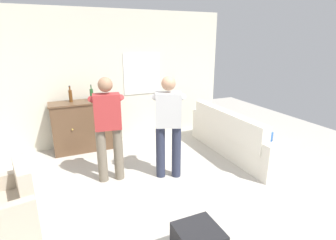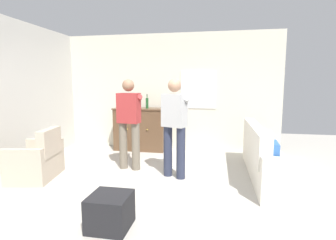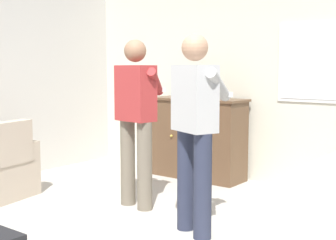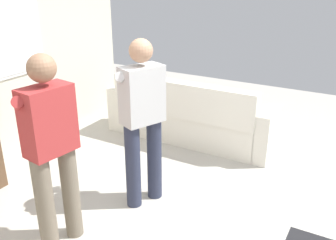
{
  "view_description": "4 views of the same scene",
  "coord_description": "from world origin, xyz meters",
  "px_view_note": "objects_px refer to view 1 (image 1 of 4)",
  "views": [
    {
      "loc": [
        -1.19,
        -3.01,
        2.23
      ],
      "look_at": [
        0.34,
        0.42,
        1.05
      ],
      "focal_mm": 28.0,
      "sensor_mm": 36.0,
      "label": 1
    },
    {
      "loc": [
        1.12,
        -3.72,
        1.59
      ],
      "look_at": [
        0.34,
        0.46,
        1.01
      ],
      "focal_mm": 28.0,
      "sensor_mm": 36.0,
      "label": 2
    },
    {
      "loc": [
        2.6,
        -2.61,
        1.41
      ],
      "look_at": [
        0.24,
        0.47,
        0.97
      ],
      "focal_mm": 50.0,
      "sensor_mm": 36.0,
      "label": 3
    },
    {
      "loc": [
        -2.35,
        -1.27,
        2.24
      ],
      "look_at": [
        0.36,
        0.27,
        0.98
      ],
      "focal_mm": 40.0,
      "sensor_mm": 36.0,
      "label": 4
    }
  ],
  "objects_px": {
    "person_standing_right": "(168,123)",
    "person_standing_left": "(108,125)",
    "sideboard_cabinet": "(84,126)",
    "couch": "(232,138)",
    "bottle_wine_green": "(92,95)",
    "armchair": "(6,212)",
    "bottle_liquor_amber": "(70,96)"
  },
  "relations": [
    {
      "from": "armchair",
      "to": "person_standing_left",
      "type": "bearing_deg",
      "value": 28.91
    },
    {
      "from": "couch",
      "to": "bottle_wine_green",
      "type": "bearing_deg",
      "value": 150.52
    },
    {
      "from": "sideboard_cabinet",
      "to": "couch",
      "type": "bearing_deg",
      "value": -28.47
    },
    {
      "from": "couch",
      "to": "bottle_wine_green",
      "type": "distance_m",
      "value": 2.91
    },
    {
      "from": "sideboard_cabinet",
      "to": "bottle_liquor_amber",
      "type": "bearing_deg",
      "value": 163.15
    },
    {
      "from": "armchair",
      "to": "bottle_liquor_amber",
      "type": "height_order",
      "value": "bottle_liquor_amber"
    },
    {
      "from": "bottle_wine_green",
      "to": "person_standing_right",
      "type": "relative_size",
      "value": 0.2
    },
    {
      "from": "couch",
      "to": "bottle_liquor_amber",
      "type": "xyz_separation_m",
      "value": [
        -2.82,
        1.49,
        0.81
      ]
    },
    {
      "from": "couch",
      "to": "bottle_liquor_amber",
      "type": "height_order",
      "value": "bottle_liquor_amber"
    },
    {
      "from": "couch",
      "to": "person_standing_left",
      "type": "relative_size",
      "value": 1.42
    },
    {
      "from": "person_standing_left",
      "to": "sideboard_cabinet",
      "type": "bearing_deg",
      "value": 98.83
    },
    {
      "from": "armchair",
      "to": "bottle_wine_green",
      "type": "relative_size",
      "value": 2.95
    },
    {
      "from": "person_standing_left",
      "to": "person_standing_right",
      "type": "xyz_separation_m",
      "value": [
        0.9,
        -0.28,
        0.0
      ]
    },
    {
      "from": "bottle_wine_green",
      "to": "couch",
      "type": "bearing_deg",
      "value": -29.48
    },
    {
      "from": "bottle_wine_green",
      "to": "armchair",
      "type": "bearing_deg",
      "value": -122.47
    },
    {
      "from": "couch",
      "to": "armchair",
      "type": "height_order",
      "value": "couch"
    },
    {
      "from": "sideboard_cabinet",
      "to": "bottle_wine_green",
      "type": "distance_m",
      "value": 0.67
    },
    {
      "from": "bottle_liquor_amber",
      "to": "person_standing_right",
      "type": "distance_m",
      "value": 2.21
    },
    {
      "from": "bottle_wine_green",
      "to": "person_standing_left",
      "type": "xyz_separation_m",
      "value": [
        0.02,
        -1.37,
        -0.21
      ]
    },
    {
      "from": "person_standing_right",
      "to": "person_standing_left",
      "type": "bearing_deg",
      "value": 162.69
    },
    {
      "from": "bottle_wine_green",
      "to": "person_standing_left",
      "type": "distance_m",
      "value": 1.39
    },
    {
      "from": "person_standing_left",
      "to": "person_standing_right",
      "type": "bearing_deg",
      "value": -17.31
    },
    {
      "from": "sideboard_cabinet",
      "to": "person_standing_right",
      "type": "bearing_deg",
      "value": -56.65
    },
    {
      "from": "bottle_liquor_amber",
      "to": "person_standing_left",
      "type": "distance_m",
      "value": 1.55
    },
    {
      "from": "couch",
      "to": "person_standing_right",
      "type": "xyz_separation_m",
      "value": [
        -1.51,
        -0.28,
        0.59
      ]
    },
    {
      "from": "couch",
      "to": "sideboard_cabinet",
      "type": "distance_m",
      "value": 3.0
    },
    {
      "from": "person_standing_left",
      "to": "person_standing_right",
      "type": "distance_m",
      "value": 0.94
    },
    {
      "from": "couch",
      "to": "armchair",
      "type": "relative_size",
      "value": 2.43
    },
    {
      "from": "armchair",
      "to": "bottle_wine_green",
      "type": "distance_m",
      "value": 2.68
    },
    {
      "from": "couch",
      "to": "armchair",
      "type": "bearing_deg",
      "value": -168.65
    },
    {
      "from": "armchair",
      "to": "person_standing_right",
      "type": "xyz_separation_m",
      "value": [
        2.28,
        0.48,
        0.65
      ]
    },
    {
      "from": "person_standing_left",
      "to": "person_standing_right",
      "type": "height_order",
      "value": "same"
    }
  ]
}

